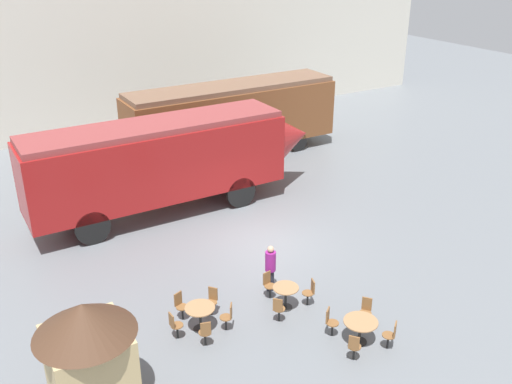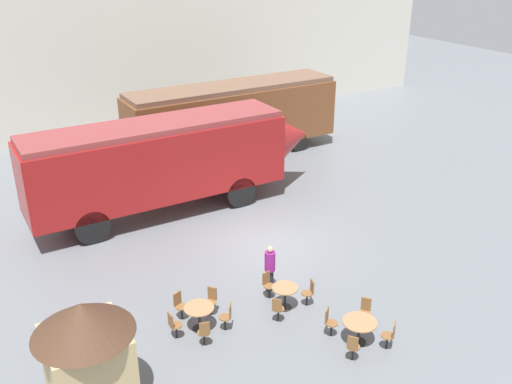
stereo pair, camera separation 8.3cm
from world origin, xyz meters
TOP-DOWN VIEW (x-y plane):
  - ground_plane at (0.00, 0.00)m, footprint 80.00×80.00m
  - backdrop_wall at (0.00, 15.77)m, footprint 44.00×0.15m
  - passenger_coach_wooden at (3.38, 8.70)m, footprint 10.93×2.52m
  - streamlined_locomotive at (-1.60, 4.26)m, footprint 12.34×2.49m
  - cafe_table_near at (-1.61, -3.83)m, footprint 0.79×0.79m
  - cafe_table_mid at (-4.29, -3.45)m, footprint 0.87×0.87m
  - cafe_table_far at (-0.72, -6.22)m, footprint 0.96×0.96m
  - cafe_chair_0 at (-0.89, -4.08)m, footprint 0.39×0.37m
  - cafe_chair_1 at (-1.76, -3.07)m, footprint 0.36×0.38m
  - cafe_chair_2 at (-2.20, -4.33)m, footprint 0.41×0.40m
  - cafe_chair_3 at (-5.10, -3.49)m, footprint 0.36×0.36m
  - cafe_chair_4 at (-4.50, -4.23)m, footprint 0.36×0.39m
  - cafe_chair_5 at (-3.61, -3.90)m, footprint 0.40×0.40m
  - cafe_chair_6 at (-3.66, -2.95)m, footprint 0.41×0.40m
  - cafe_chair_7 at (-4.57, -2.69)m, footprint 0.38×0.39m
  - cafe_chair_8 at (-0.19, -6.89)m, footprint 0.40×0.41m
  - cafe_chair_9 at (-0.06, -5.69)m, footprint 0.41×0.40m
  - cafe_chair_10 at (-1.26, -5.56)m, footprint 0.40×0.41m
  - cafe_chair_11 at (-1.39, -6.76)m, footprint 0.41×0.40m
  - visitor_person at (-1.49, -2.76)m, footprint 0.34×0.34m
  - ticket_kiosk at (-7.76, -4.90)m, footprint 2.34×2.34m

SIDE VIEW (x-z plane):
  - ground_plane at x=0.00m, z-range 0.00..0.00m
  - cafe_chair_0 at x=-0.89m, z-range 0.07..0.94m
  - cafe_chair_1 at x=-1.76m, z-range 0.07..0.94m
  - cafe_chair_2 at x=-2.20m, z-range 0.07..0.94m
  - cafe_chair_3 at x=-5.10m, z-range 0.07..0.94m
  - cafe_chair_4 at x=-4.50m, z-range 0.07..0.94m
  - cafe_chair_5 at x=-3.61m, z-range 0.07..0.94m
  - cafe_chair_6 at x=-3.66m, z-range 0.07..0.94m
  - cafe_chair_7 at x=-4.57m, z-range 0.07..0.94m
  - cafe_chair_8 at x=-0.19m, z-range 0.07..0.94m
  - cafe_chair_9 at x=-0.06m, z-range 0.07..0.94m
  - cafe_chair_10 at x=-1.26m, z-range 0.07..0.94m
  - cafe_chair_11 at x=-1.39m, z-range 0.07..0.94m
  - cafe_table_near at x=-1.61m, z-range 0.19..0.93m
  - cafe_table_far at x=-0.72m, z-range 0.22..0.92m
  - cafe_table_mid at x=-4.29m, z-range 0.22..0.97m
  - visitor_person at x=-1.49m, z-range 0.06..1.66m
  - ticket_kiosk at x=-7.76m, z-range 0.17..3.17m
  - passenger_coach_wooden at x=3.38m, z-range 0.31..4.03m
  - streamlined_locomotive at x=-1.60m, z-range 0.39..4.23m
  - backdrop_wall at x=0.00m, z-range 0.00..9.00m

